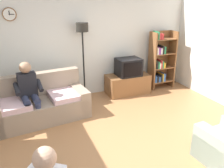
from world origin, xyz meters
The scene contains 8 objects.
ground_plane centered at (0.00, 0.00, 0.00)m, with size 12.00×12.00×0.00m, color #9E6B42.
back_wall_assembly centered at (0.00, 2.66, 1.35)m, with size 6.20×0.17×2.70m.
couch centered at (-1.23, 1.69, 0.31)m, with size 1.99×1.09×0.90m.
tv_stand centered at (1.05, 2.25, 0.25)m, with size 1.10×0.56×0.50m.
tv centered at (1.05, 2.23, 0.72)m, with size 0.60×0.49×0.44m.
bookshelf centered at (2.05, 2.32, 0.78)m, with size 0.68×0.36×1.57m.
floor_lamp centered at (-0.09, 2.35, 1.45)m, with size 0.28×0.28×1.85m.
person_on_couch centered at (-1.41, 1.59, 0.70)m, with size 0.54×0.57×1.24m.
Camera 1 is at (-1.49, -2.83, 2.36)m, focal length 36.94 mm.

